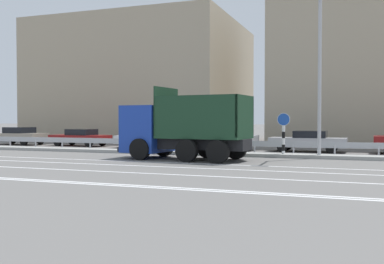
% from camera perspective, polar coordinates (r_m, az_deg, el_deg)
% --- Properties ---
extents(ground_plane, '(320.00, 320.00, 0.00)m').
position_cam_1_polar(ground_plane, '(23.48, -3.75, -3.17)').
color(ground_plane, '#605E5B').
extents(lane_strip_0, '(55.50, 0.16, 0.01)m').
position_cam_1_polar(lane_strip_0, '(20.22, -2.54, -3.93)').
color(lane_strip_0, silver).
rests_on(lane_strip_0, ground_plane).
extents(lane_strip_1, '(55.50, 0.16, 0.01)m').
position_cam_1_polar(lane_strip_1, '(18.68, -4.54, -4.39)').
color(lane_strip_1, silver).
rests_on(lane_strip_1, ground_plane).
extents(lane_strip_2, '(55.50, 0.16, 0.01)m').
position_cam_1_polar(lane_strip_2, '(16.65, -7.83, -5.13)').
color(lane_strip_2, silver).
rests_on(lane_strip_2, ground_plane).
extents(lane_strip_3, '(55.50, 0.16, 0.01)m').
position_cam_1_polar(lane_strip_3, '(14.27, -13.11, -6.27)').
color(lane_strip_3, silver).
rests_on(lane_strip_3, ground_plane).
extents(lane_strip_4, '(55.50, 0.16, 0.01)m').
position_cam_1_polar(lane_strip_4, '(14.05, -13.70, -6.40)').
color(lane_strip_4, silver).
rests_on(lane_strip_4, ground_plane).
extents(median_island, '(30.53, 1.10, 0.18)m').
position_cam_1_polar(median_island, '(25.21, -2.01, -2.64)').
color(median_island, gray).
rests_on(median_island, ground_plane).
extents(median_guardrail, '(55.50, 0.09, 0.78)m').
position_cam_1_polar(median_guardrail, '(26.21, -1.10, -1.42)').
color(median_guardrail, '#9EA0A5').
rests_on(median_guardrail, ground_plane).
extents(dump_truck, '(6.49, 3.16, 3.53)m').
position_cam_1_polar(dump_truck, '(22.20, -2.70, 0.00)').
color(dump_truck, '#19389E').
rests_on(dump_truck, ground_plane).
extents(median_road_sign, '(0.66, 0.16, 2.28)m').
position_cam_1_polar(median_road_sign, '(23.57, 11.54, -0.32)').
color(median_road_sign, white).
rests_on(median_road_sign, ground_plane).
extents(street_lamp_1, '(0.71, 2.43, 8.12)m').
position_cam_1_polar(street_lamp_1, '(23.25, 15.89, 7.99)').
color(street_lamp_1, '#ADADB2').
rests_on(street_lamp_1, ground_plane).
extents(parked_car_1, '(4.79, 2.17, 1.36)m').
position_cam_1_polar(parked_car_1, '(37.42, -21.19, -0.43)').
color(parked_car_1, gray).
rests_on(parked_car_1, ground_plane).
extents(parked_car_2, '(4.60, 2.06, 1.25)m').
position_cam_1_polar(parked_car_2, '(34.12, -13.99, -0.64)').
color(parked_car_2, maroon).
rests_on(parked_car_2, ground_plane).
extents(parked_car_3, '(3.96, 2.00, 1.42)m').
position_cam_1_polar(parked_car_3, '(30.87, -6.01, -0.72)').
color(parked_car_3, silver).
rests_on(parked_car_3, ground_plane).
extents(parked_car_4, '(4.63, 2.26, 1.49)m').
position_cam_1_polar(parked_car_4, '(28.89, 3.66, -0.79)').
color(parked_car_4, '#A3A3A8').
rests_on(parked_car_4, ground_plane).
extents(parked_car_5, '(4.54, 2.02, 1.27)m').
position_cam_1_polar(parked_car_5, '(27.92, 14.58, -1.09)').
color(parked_car_5, '#A3A3A8').
rests_on(parked_car_5, ground_plane).
extents(background_building_0, '(18.34, 15.61, 11.16)m').
position_cam_1_polar(background_building_0, '(45.27, -5.83, 6.18)').
color(background_building_0, tan).
rests_on(background_building_0, ground_plane).
extents(background_building_1, '(14.96, 11.59, 11.41)m').
position_cam_1_polar(background_building_1, '(37.59, 22.30, 7.21)').
color(background_building_1, tan).
rests_on(background_building_1, ground_plane).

